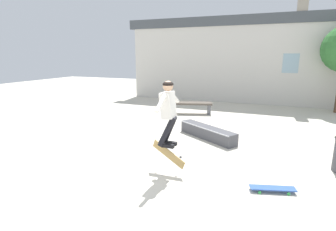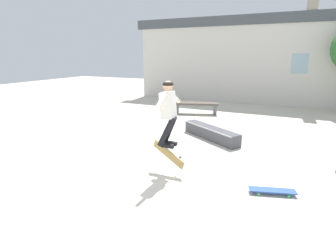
% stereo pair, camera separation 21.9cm
% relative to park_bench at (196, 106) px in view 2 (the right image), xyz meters
% --- Properties ---
extents(ground_plane, '(40.00, 40.00, 0.00)m').
position_rel_park_bench_xyz_m(ground_plane, '(1.28, -6.25, -0.36)').
color(ground_plane, beige).
extents(building_backdrop, '(12.00, 0.52, 5.69)m').
position_rel_park_bench_xyz_m(building_backdrop, '(1.32, 3.52, 1.94)').
color(building_backdrop, beige).
rests_on(building_backdrop, ground_plane).
extents(park_bench, '(1.90, 1.00, 0.48)m').
position_rel_park_bench_xyz_m(park_bench, '(0.00, 0.00, 0.00)').
color(park_bench, brown).
rests_on(park_bench, ground_plane).
extents(skate_ledge, '(1.94, 1.46, 0.36)m').
position_rel_park_bench_xyz_m(skate_ledge, '(1.51, -3.06, -0.18)').
color(skate_ledge, '#4C4C51').
rests_on(skate_ledge, ground_plane).
extents(skater, '(0.37, 1.23, 1.36)m').
position_rel_park_bench_xyz_m(skater, '(1.31, -5.69, 1.04)').
color(skater, silver).
extents(skateboard_flipping, '(0.82, 0.27, 0.52)m').
position_rel_park_bench_xyz_m(skateboard_flipping, '(1.32, -5.70, 0.06)').
color(skateboard_flipping, '#AD894C').
extents(skateboard_resting, '(0.83, 0.41, 0.08)m').
position_rel_park_bench_xyz_m(skateboard_resting, '(3.39, -5.73, -0.29)').
color(skateboard_resting, '#2D519E').
rests_on(skateboard_resting, ground_plane).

